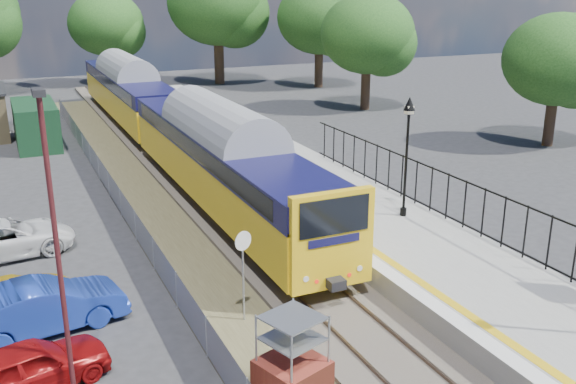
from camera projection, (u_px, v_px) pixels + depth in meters
ground at (364, 340)px, 17.74m from camera, size 120.00×120.00×0.00m
track_bed at (230, 226)px, 25.91m from camera, size 5.90×80.00×0.29m
platform at (352, 214)px, 26.19m from camera, size 5.00×70.00×0.90m
platform_edge at (307, 211)px, 25.24m from camera, size 0.90×70.00×0.01m
victorian_lamp_north at (408, 129)px, 23.71m from camera, size 0.44×0.44×4.60m
palisade_fence at (499, 219)px, 21.69m from camera, size 0.12×26.00×2.00m
wire_fence at (125, 209)px, 26.31m from camera, size 0.06×52.00×1.20m
tree_line at (118, 21)px, 52.66m from camera, size 56.80×43.80×11.88m
train at (162, 115)px, 36.38m from camera, size 2.82×40.83×3.51m
brick_plinth at (292, 361)px, 14.84m from camera, size 1.77×1.77×2.26m
speed_sign at (243, 261)px, 18.13m from camera, size 0.55×0.21×2.84m
carpark_lamp at (55, 234)px, 14.03m from camera, size 0.25×0.50×7.36m
car_red at (30, 367)px, 15.38m from camera, size 4.05×2.53×1.29m
car_blue at (44, 307)px, 18.03m from camera, size 4.72×2.34×1.49m
car_yellow at (14, 294)px, 19.25m from camera, size 3.95×2.67×1.06m
car_white at (5, 239)px, 23.09m from camera, size 5.06×2.83×1.34m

